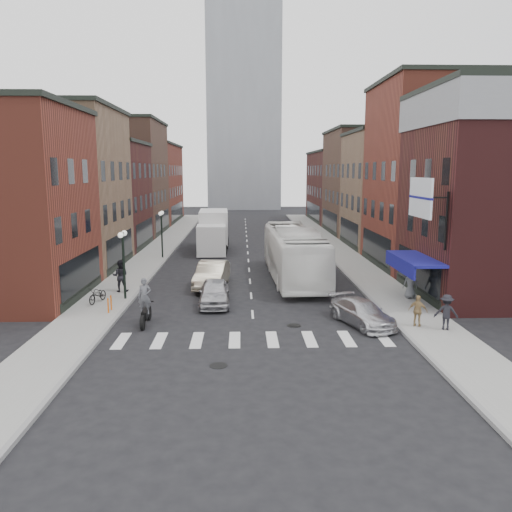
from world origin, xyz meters
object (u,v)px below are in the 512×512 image
(motorcycle_rider, at_px, (145,303))
(sedan_left_near, at_px, (214,292))
(streetlamp_near, at_px, (123,252))
(billboard_sign, at_px, (422,199))
(box_truck, at_px, (213,232))
(curb_car, at_px, (362,313))
(parked_bicycle, at_px, (98,295))
(bike_rack, at_px, (110,304))
(ped_right_b, at_px, (418,311))
(streetlamp_far, at_px, (162,225))
(ped_right_c, at_px, (411,284))
(ped_right_a, at_px, (446,312))
(sedan_left_far, at_px, (212,275))
(transit_bus, at_px, (294,254))

(motorcycle_rider, height_order, sedan_left_near, motorcycle_rider)
(streetlamp_near, bearing_deg, billboard_sign, -12.35)
(billboard_sign, bearing_deg, box_truck, 118.60)
(curb_car, relative_size, parked_bicycle, 2.48)
(bike_rack, height_order, ped_right_b, ped_right_b)
(billboard_sign, relative_size, streetlamp_far, 0.90)
(streetlamp_far, relative_size, ped_right_b, 2.70)
(streetlamp_far, distance_m, box_truck, 6.01)
(curb_car, xyz_separation_m, parked_bicycle, (-14.12, 4.06, -0.02))
(ped_right_b, xyz_separation_m, ped_right_c, (1.43, 5.30, 0.11))
(streetlamp_far, relative_size, ped_right_a, 2.44)
(sedan_left_near, bearing_deg, billboard_sign, -15.00)
(streetlamp_near, height_order, motorcycle_rider, streetlamp_near)
(sedan_left_near, distance_m, parked_bicycle, 6.61)
(curb_car, bearing_deg, streetlamp_far, 103.90)
(streetlamp_far, bearing_deg, box_truck, 45.41)
(streetlamp_far, height_order, ped_right_a, streetlamp_far)
(box_truck, height_order, sedan_left_far, box_truck)
(sedan_left_far, bearing_deg, streetlamp_near, -139.35)
(ped_right_a, bearing_deg, curb_car, -2.16)
(parked_bicycle, relative_size, ped_right_a, 1.02)
(transit_bus, bearing_deg, box_truck, 114.71)
(curb_car, bearing_deg, ped_right_b, -37.28)
(curb_car, bearing_deg, parked_bicycle, 143.83)
(sedan_left_far, xyz_separation_m, ped_right_b, (10.40, -9.10, 0.08))
(parked_bicycle, bearing_deg, bike_rack, -43.07)
(sedan_left_far, bearing_deg, parked_bicycle, -139.72)
(sedan_left_far, relative_size, ped_right_c, 2.89)
(curb_car, xyz_separation_m, ped_right_c, (3.93, 4.52, 0.41))
(curb_car, distance_m, ped_right_c, 6.01)
(bike_rack, relative_size, ped_right_c, 0.46)
(box_truck, bearing_deg, parked_bicycle, -108.31)
(billboard_sign, height_order, parked_bicycle, billboard_sign)
(sedan_left_near, relative_size, curb_car, 1.00)
(billboard_sign, bearing_deg, curb_car, -155.91)
(billboard_sign, relative_size, sedan_left_far, 0.73)
(streetlamp_far, bearing_deg, sedan_left_far, -65.29)
(bike_rack, relative_size, parked_bicycle, 0.47)
(sedan_left_far, bearing_deg, curb_car, -40.64)
(sedan_left_far, height_order, curb_car, sedan_left_far)
(box_truck, height_order, ped_right_c, box_truck)
(transit_bus, bearing_deg, sedan_left_near, -130.14)
(streetlamp_far, distance_m, ped_right_c, 22.15)
(box_truck, bearing_deg, transit_bus, -65.63)
(parked_bicycle, bearing_deg, curb_car, -1.08)
(box_truck, xyz_separation_m, parked_bicycle, (-5.49, -19.08, -1.25))
(box_truck, relative_size, curb_car, 2.05)
(transit_bus, distance_m, curb_car, 10.85)
(box_truck, distance_m, ped_right_b, 26.40)
(motorcycle_rider, bearing_deg, ped_right_b, -6.40)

